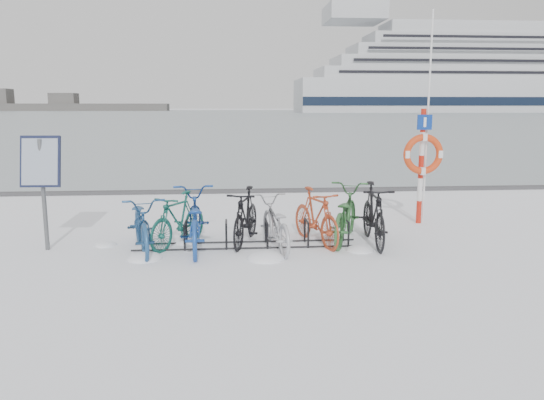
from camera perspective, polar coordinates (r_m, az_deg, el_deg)
The scene contains 16 objects.
ground at distance 9.53m, azimuth -2.74°, elevation -4.95°, with size 900.00×900.00×0.00m, color white.
ice_sheet at distance 164.22m, azimuth -4.60°, elevation 9.22°, with size 400.00×298.00×0.02m, color #A2B1B7.
quay_edge at distance 15.30m, azimuth -3.49°, elevation 0.97°, with size 400.00×0.25×0.10m, color #3F3F42.
bike_rack at distance 9.49m, azimuth -2.75°, elevation -3.90°, with size 4.00×0.48×0.46m.
info_board at distance 9.81m, azimuth -23.59°, elevation 3.13°, with size 0.67×0.28×1.98m.
lifebuoy_station at distance 11.51m, azimuth 15.93°, elevation 4.73°, with size 0.85×0.23×4.39m.
cruise_ferry at distance 218.10m, azimuth 21.61°, elevation 12.07°, with size 140.32×26.46×46.10m.
bike_0 at distance 9.41m, azimuth -13.83°, elevation -2.24°, with size 0.68×1.95×1.02m, color navy.
bike_1 at distance 9.60m, azimuth -10.05°, elevation -1.94°, with size 0.47×1.66×1.00m, color #15574C.
bike_2 at distance 9.32m, azimuth -8.41°, elevation -1.96°, with size 0.72×2.07×1.09m, color #1A4396.
bike_3 at distance 9.64m, azimuth -2.85°, elevation -1.59°, with size 0.49×1.74×1.05m, color black.
bike_4 at distance 9.29m, azimuth 0.32°, elevation -2.36°, with size 0.63×1.80×0.94m, color #A7A9AF.
bike_5 at distance 9.65m, azimuth 4.74°, elevation -1.61°, with size 0.49×1.73×1.04m, color #AD3E20.
bike_6 at distance 9.91m, azimuth 7.84°, elevation -1.30°, with size 0.71×2.03×1.06m, color #2F6532.
bike_7 at distance 9.75m, azimuth 10.88°, elevation -1.35°, with size 0.54×1.90×1.14m, color black.
snow_drifts at distance 9.25m, azimuth -3.85°, elevation -5.45°, with size 4.92×2.08×0.22m.
Camera 1 is at (-0.29, -9.20, 2.48)m, focal length 35.00 mm.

